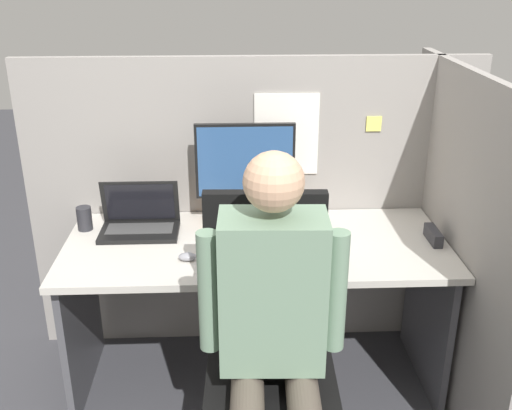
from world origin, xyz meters
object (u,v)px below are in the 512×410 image
object	(u,v)px
paper_box	(246,214)
monitor	(245,167)
stapler	(433,235)
laptop	(140,222)
office_chair	(268,348)
carrot_toy	(254,266)
pen_cup	(84,218)
person	(274,324)

from	to	relation	value
paper_box	monitor	size ratio (longest dim) A/B	0.69
stapler	laptop	bearing A→B (deg)	173.14
monitor	office_chair	bearing A→B (deg)	-85.60
carrot_toy	stapler	bearing A→B (deg)	16.66
office_chair	pen_cup	distance (m)	1.09
paper_box	monitor	distance (m)	0.23
person	office_chair	bearing A→B (deg)	92.20
carrot_toy	office_chair	size ratio (longest dim) A/B	0.11
stapler	person	world-z (taller)	person
paper_box	carrot_toy	world-z (taller)	paper_box
person	pen_cup	xyz separation A→B (m)	(-0.79, 0.89, -0.01)
paper_box	laptop	size ratio (longest dim) A/B	0.88
carrot_toy	person	xyz separation A→B (m)	(0.04, -0.46, 0.04)
stapler	office_chair	world-z (taller)	office_chair
office_chair	stapler	bearing A→B (deg)	35.50
paper_box	pen_cup	xyz separation A→B (m)	(-0.73, -0.04, 0.01)
paper_box	stapler	bearing A→B (deg)	-15.91
monitor	laptop	bearing A→B (deg)	-170.62
monitor	carrot_toy	bearing A→B (deg)	-87.36
person	pen_cup	size ratio (longest dim) A/B	12.40
pen_cup	office_chair	bearing A→B (deg)	-42.64
carrot_toy	pen_cup	xyz separation A→B (m)	(-0.75, 0.43, 0.03)
stapler	carrot_toy	bearing A→B (deg)	-163.34
stapler	carrot_toy	size ratio (longest dim) A/B	1.25
monitor	office_chair	distance (m)	0.88
laptop	stapler	size ratio (longest dim) A/B	2.29
office_chair	person	world-z (taller)	person
carrot_toy	office_chair	xyz separation A→B (m)	(0.04, -0.30, -0.17)
paper_box	office_chair	world-z (taller)	office_chair
laptop	pen_cup	bearing A→B (deg)	171.96
laptop	carrot_toy	bearing A→B (deg)	-38.11
pen_cup	monitor	bearing A→B (deg)	3.37
office_chair	carrot_toy	bearing A→B (deg)	97.13
stapler	office_chair	xyz separation A→B (m)	(-0.75, -0.54, -0.18)
paper_box	monitor	world-z (taller)	monitor
pen_cup	paper_box	bearing A→B (deg)	3.16
monitor	stapler	size ratio (longest dim) A/B	2.95
person	pen_cup	bearing A→B (deg)	131.76
monitor	person	bearing A→B (deg)	-85.99
laptop	office_chair	bearing A→B (deg)	-52.20
paper_box	person	xyz separation A→B (m)	(0.07, -0.93, 0.02)
stapler	pen_cup	size ratio (longest dim) A/B	1.40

